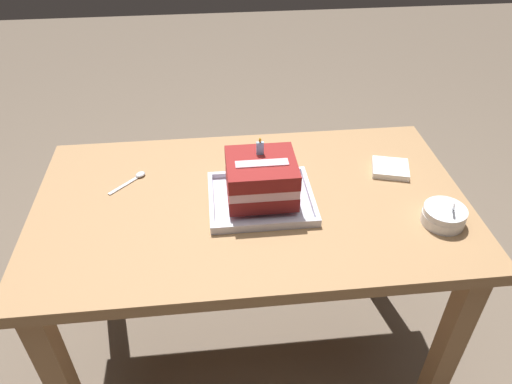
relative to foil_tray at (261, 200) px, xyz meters
name	(u,v)px	position (x,y,z in m)	size (l,w,h in m)	color
ground_plane	(252,355)	(-0.03, 0.01, -0.74)	(8.00, 8.00, 0.00)	#6B5B4C
dining_table	(251,230)	(-0.03, 0.01, -0.12)	(1.19, 0.68, 0.74)	#9E754C
foil_tray	(261,200)	(0.00, 0.00, 0.00)	(0.28, 0.24, 0.02)	silver
birthday_cake	(261,178)	(0.00, 0.00, 0.07)	(0.18, 0.17, 0.16)	maroon
bowl_stack	(444,216)	(0.46, -0.13, 0.02)	(0.11, 0.11, 0.09)	white
serving_spoon_near_tray	(136,177)	(-0.35, 0.14, 0.00)	(0.10, 0.10, 0.01)	silver
napkin_pile	(390,168)	(0.40, 0.10, 0.00)	(0.13, 0.12, 0.02)	white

